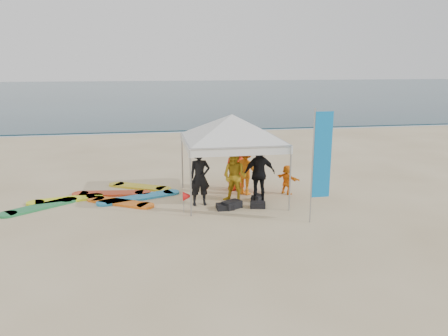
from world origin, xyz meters
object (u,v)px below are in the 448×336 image
canopy_tent (232,115)px  person_orange_b (236,167)px  feather_flag (321,157)px  person_seated (287,180)px  marker_pennant (188,196)px  surfboard_spread (105,197)px  person_black_a (200,177)px  person_black_b (259,174)px  person_yellow (235,177)px  person_orange_a (246,170)px

canopy_tent → person_orange_b: bearing=71.3°
canopy_tent → feather_flag: 3.35m
person_seated → marker_pennant: (-3.48, -1.30, -0.01)m
canopy_tent → surfboard_spread: 4.96m
person_orange_b → surfboard_spread: size_ratio=0.32×
person_black_a → person_black_b: size_ratio=0.97×
person_yellow → person_orange_a: 0.95m
person_orange_a → surfboard_spread: person_orange_a is taller
surfboard_spread → person_orange_a: bearing=-3.8°
person_orange_a → person_orange_b: bearing=-25.4°
person_seated → canopy_tent: size_ratio=0.24×
person_seated → surfboard_spread: size_ratio=0.20×
marker_pennant → person_black_b: bearing=16.2°
person_black_b → feather_flag: size_ratio=0.57×
marker_pennant → person_orange_b: bearing=48.2°
person_yellow → marker_pennant: size_ratio=2.62×
person_orange_b → canopy_tent: canopy_tent is taller
person_yellow → person_orange_b: bearing=113.6°
person_seated → feather_flag: 3.07m
person_yellow → person_orange_b: size_ratio=1.02×
person_black_a → surfboard_spread: size_ratio=0.35×
person_orange_a → person_seated: size_ratio=1.71×
person_black_a → surfboard_spread: person_black_a is taller
surfboard_spread → person_seated: bearing=-5.0°
person_yellow → canopy_tent: size_ratio=0.40×
person_black_b → surfboard_spread: (-4.90, 1.14, -0.88)m
surfboard_spread → person_black_b: bearing=-13.1°
person_orange_b → person_seated: (1.60, -0.80, -0.32)m
person_yellow → person_black_b: person_black_b is taller
person_orange_b → canopy_tent: 2.20m
person_orange_b → surfboard_spread: 4.50m
person_black_a → person_orange_b: (1.44, 1.47, -0.07)m
person_orange_b → feather_flag: (1.63, -3.54, 1.05)m
person_black_a → person_orange_a: size_ratio=1.04×
person_orange_a → person_seated: person_orange_a is taller
person_orange_a → marker_pennant: bearing=78.6°
feather_flag → person_yellow: bearing=131.8°
person_yellow → person_black_b: 0.79m
marker_pennant → person_seated: bearing=20.5°
person_yellow → canopy_tent: canopy_tent is taller
person_orange_a → person_seated: (1.37, -0.22, -0.35)m
person_orange_a → canopy_tent: bearing=78.4°
person_orange_b → person_yellow: bearing=61.7°
person_black_a → person_orange_a: 1.89m
person_black_a → person_yellow: (1.13, 0.10, -0.05)m
person_orange_b → marker_pennant: bearing=32.6°
person_orange_a → feather_flag: (1.40, -2.96, 1.01)m
person_seated → canopy_tent: 2.98m
person_orange_a → person_yellow: bearing=98.4°
surfboard_spread → person_yellow: bearing=-14.9°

